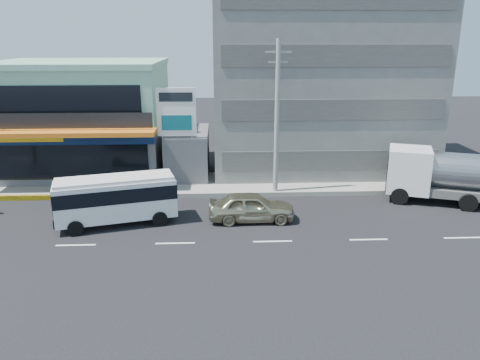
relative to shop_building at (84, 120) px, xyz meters
name	(u,v)px	position (x,y,z in m)	size (l,w,h in m)	color
ground	(175,243)	(8.00, -13.95, -4.00)	(120.00, 120.00, 0.00)	black
sidewalk	(258,183)	(13.00, -4.45, -3.85)	(70.00, 5.00, 0.30)	gray
shop_building	(84,120)	(0.00, 0.00, 0.00)	(12.40, 11.70, 8.00)	#4C4D52
concrete_building	(317,78)	(18.00, 1.05, 3.00)	(16.00, 12.00, 14.00)	gray
gap_structure	(188,154)	(8.00, -1.95, -2.25)	(3.00, 6.00, 3.50)	#4C4D52
satellite_dish	(187,132)	(8.00, -2.95, -0.42)	(1.50, 1.50, 0.15)	slate
billboard	(177,118)	(7.50, -4.75, 0.93)	(2.60, 0.18, 6.90)	gray
utility_pole_near	(277,118)	(14.00, -6.55, 1.15)	(1.60, 0.30, 10.00)	#999993
minibus	(116,196)	(4.57, -11.18, -2.37)	(6.83, 3.70, 2.73)	silver
sedan	(252,207)	(12.11, -11.00, -3.17)	(1.96, 4.88, 1.66)	#B4AD89
tanker_truck	(453,176)	(24.84, -8.63, -2.20)	(8.82, 5.26, 3.35)	silver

